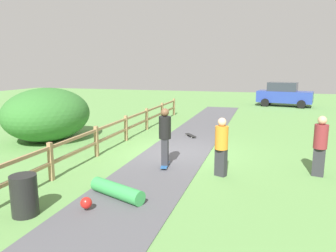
{
  "coord_description": "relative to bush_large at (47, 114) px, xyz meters",
  "views": [
    {
      "loc": [
        3.01,
        -11.18,
        3.17
      ],
      "look_at": [
        -0.32,
        -0.02,
        1.0
      ],
      "focal_mm": 34.25,
      "sensor_mm": 36.0,
      "label": 1
    }
  ],
  "objects": [
    {
      "name": "skater_fallen",
      "position": [
        5.59,
        -4.98,
        -0.94
      ],
      "size": [
        1.59,
        1.43,
        0.36
      ],
      "color": "green",
      "rests_on": "asphalt_path"
    },
    {
      "name": "bystander_maroon",
      "position": [
        10.55,
        -1.73,
        -0.15
      ],
      "size": [
        0.45,
        0.45,
        1.79
      ],
      "color": "#2D2D33",
      "rests_on": "ground_plane"
    },
    {
      "name": "trash_bin",
      "position": [
        4.1,
        -6.28,
        -0.69
      ],
      "size": [
        0.56,
        0.56,
        0.9
      ],
      "primitive_type": "cylinder",
      "color": "black",
      "rests_on": "ground_plane"
    },
    {
      "name": "skater_riding",
      "position": [
        6.01,
        -2.24,
        -0.06
      ],
      "size": [
        0.44,
        0.82,
        1.88
      ],
      "color": "#265999",
      "rests_on": "asphalt_path"
    },
    {
      "name": "wooden_fence",
      "position": [
        3.3,
        -0.43,
        -0.47
      ],
      "size": [
        0.12,
        18.12,
        1.1
      ],
      "color": "#997A51",
      "rests_on": "ground_plane"
    },
    {
      "name": "skateboard_loose",
      "position": [
        5.82,
        2.34,
        -1.05
      ],
      "size": [
        0.65,
        0.75,
        0.08
      ],
      "color": "black",
      "rests_on": "asphalt_path"
    },
    {
      "name": "bystander_orange",
      "position": [
        7.81,
        -2.52,
        -0.18
      ],
      "size": [
        0.5,
        0.5,
        1.73
      ],
      "color": "#2D2D33",
      "rests_on": "ground_plane"
    },
    {
      "name": "asphalt_path",
      "position": [
        5.9,
        -0.43,
        -1.13
      ],
      "size": [
        2.4,
        28.0,
        0.02
      ],
      "primitive_type": "cube",
      "color": "#515156",
      "rests_on": "ground_plane"
    },
    {
      "name": "parked_car_blue",
      "position": [
        10.5,
        15.77,
        -0.18
      ],
      "size": [
        4.44,
        2.57,
        1.92
      ],
      "color": "#283D99",
      "rests_on": "ground_plane"
    },
    {
      "name": "ground_plane",
      "position": [
        5.9,
        -0.43,
        -1.14
      ],
      "size": [
        60.0,
        60.0,
        0.0
      ],
      "primitive_type": "plane",
      "color": "#60934C"
    },
    {
      "name": "bush_large",
      "position": [
        0.0,
        0.0,
        0.0
      ],
      "size": [
        3.4,
        4.08,
        2.28
      ],
      "primitive_type": "ellipsoid",
      "color": "#33702D",
      "rests_on": "ground_plane"
    }
  ]
}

